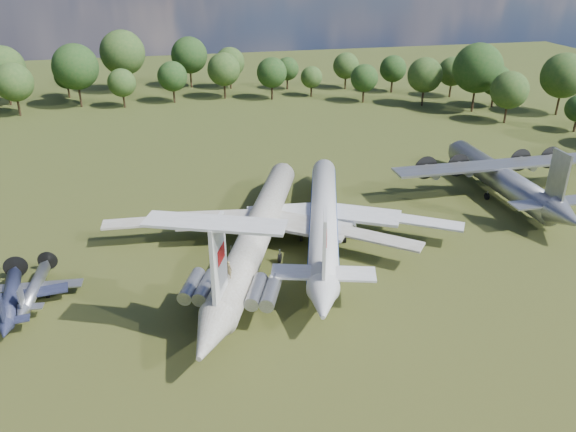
{
  "coord_description": "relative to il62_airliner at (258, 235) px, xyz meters",
  "views": [
    {
      "loc": [
        -6.8,
        -61.07,
        34.69
      ],
      "look_at": [
        6.85,
        -0.46,
        5.0
      ],
      "focal_mm": 35.0,
      "sensor_mm": 36.0,
      "label": 1
    }
  ],
  "objects": [
    {
      "name": "ground",
      "position": [
        -3.17,
        -0.08,
        -2.57
      ],
      "size": [
        300.0,
        300.0,
        0.0
      ],
      "primitive_type": "plane",
      "color": "#284316",
      "rests_on": "ground"
    },
    {
      "name": "person_on_il62",
      "position": [
        -5.23,
        -13.39,
        3.52
      ],
      "size": [
        0.82,
        0.79,
        1.9
      ],
      "primitive_type": "imported",
      "rotation": [
        0.0,
        0.0,
        2.45
      ],
      "color": "olive",
      "rests_on": "il62_airliner"
    },
    {
      "name": "an12_transport",
      "position": [
        39.25,
        9.7,
        -0.11
      ],
      "size": [
        33.48,
        37.39,
        4.91
      ],
      "primitive_type": null,
      "rotation": [
        0.0,
        0.0,
        -0.0
      ],
      "color": "#95989D",
      "rests_on": "ground"
    },
    {
      "name": "il62_airliner",
      "position": [
        0.0,
        0.0,
        0.0
      ],
      "size": [
        56.56,
        63.42,
        5.13
      ],
      "primitive_type": null,
      "rotation": [
        0.0,
        0.0,
        -0.37
      ],
      "color": "silver",
      "rests_on": "ground"
    },
    {
      "name": "small_prop_west",
      "position": [
        -27.6,
        -6.48,
        -1.43
      ],
      "size": [
        13.11,
        16.7,
        2.27
      ],
      "primitive_type": null,
      "rotation": [
        0.0,
        0.0,
        0.12
      ],
      "color": "black",
      "rests_on": "ground"
    },
    {
      "name": "tu104_jet",
      "position": [
        9.03,
        2.14,
        -0.17
      ],
      "size": [
        47.83,
        56.0,
        4.79
      ],
      "primitive_type": null,
      "rotation": [
        0.0,
        0.0,
        -0.28
      ],
      "color": "silver",
      "rests_on": "ground"
    },
    {
      "name": "small_prop_northwest",
      "position": [
        -25.56,
        -4.52,
        -1.59
      ],
      "size": [
        10.77,
        14.07,
        1.96
      ],
      "primitive_type": null,
      "rotation": [
        0.0,
        0.0,
        -0.07
      ],
      "color": "#94979B",
      "rests_on": "ground"
    }
  ]
}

